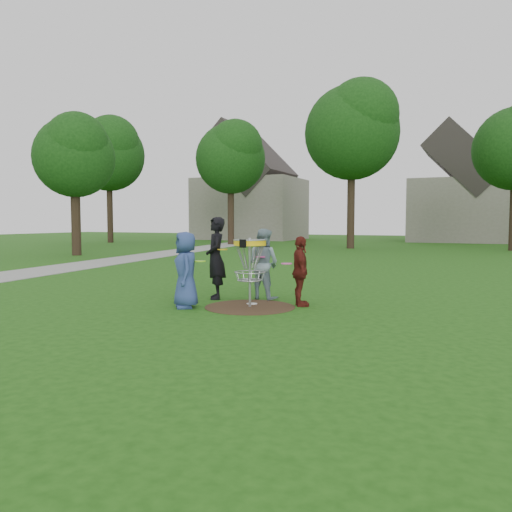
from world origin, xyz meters
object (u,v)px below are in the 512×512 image
at_px(player_blue, 186,270).
at_px(player_maroon, 300,271).
at_px(player_grey, 263,264).
at_px(player_black, 216,258).
at_px(disc_golf_basket, 250,256).

distance_m(player_blue, player_maroon, 2.28).
relative_size(player_blue, player_maroon, 1.07).
bearing_deg(player_blue, player_grey, 112.39).
xyz_separation_m(player_blue, player_maroon, (2.00, 1.09, -0.05)).
height_order(player_black, player_maroon, player_black).
relative_size(player_black, disc_golf_basket, 1.30).
xyz_separation_m(player_grey, disc_golf_basket, (0.17, -1.08, 0.25)).
bearing_deg(player_grey, disc_golf_basket, 111.75).
xyz_separation_m(player_blue, disc_golf_basket, (1.12, 0.57, 0.27)).
distance_m(player_black, disc_golf_basket, 1.31).
bearing_deg(player_black, player_blue, -32.28).
bearing_deg(player_blue, disc_golf_basket, 79.27).
bearing_deg(player_maroon, player_blue, 90.75).
xyz_separation_m(player_maroon, disc_golf_basket, (-0.88, -0.51, 0.32)).
bearing_deg(disc_golf_basket, player_black, 149.48).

